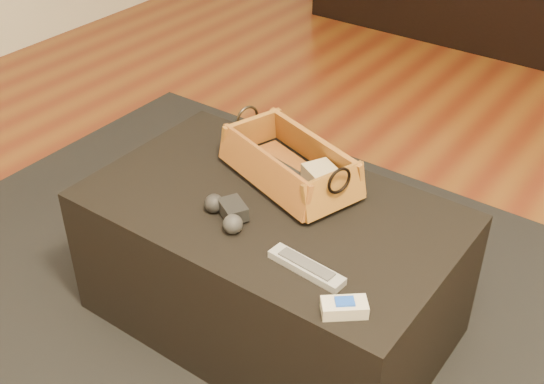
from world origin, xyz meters
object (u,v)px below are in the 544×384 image
Objects in this scene: wicker_basket at (290,165)px; silver_remote at (306,267)px; cream_gadget at (344,307)px; tv_remote at (281,171)px; ottoman at (270,265)px; game_controller at (227,212)px.

wicker_basket is 2.25× the size of silver_remote.
silver_remote is 0.16m from cream_gadget.
cream_gadget is (0.39, -0.36, -0.03)m from wicker_basket.
tv_remote is at bearing 139.89° from cream_gadget.
ottoman is 0.29m from wicker_basket.
tv_remote is at bearing -161.43° from wicker_basket.
tv_remote is 0.48× the size of wicker_basket.
wicker_basket is at bearing 101.85° from ottoman.
wicker_basket is (-0.03, 0.13, 0.26)m from ottoman.
game_controller reaches higher than tv_remote.
tv_remote is 0.24m from game_controller.
ottoman is at bearing 67.50° from game_controller.
wicker_basket reaches higher than silver_remote.
ottoman is 0.49m from cream_gadget.
cream_gadget is at bearing -25.33° from silver_remote.
game_controller is 0.43m from cream_gadget.
game_controller is 0.28m from silver_remote.
silver_remote is at bearing -9.54° from game_controller.
silver_remote is at bearing -49.42° from wicker_basket.
cream_gadget is (0.14, -0.07, 0.01)m from silver_remote.
wicker_basket is (0.02, 0.01, 0.02)m from tv_remote.
silver_remote is 1.87× the size of cream_gadget.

